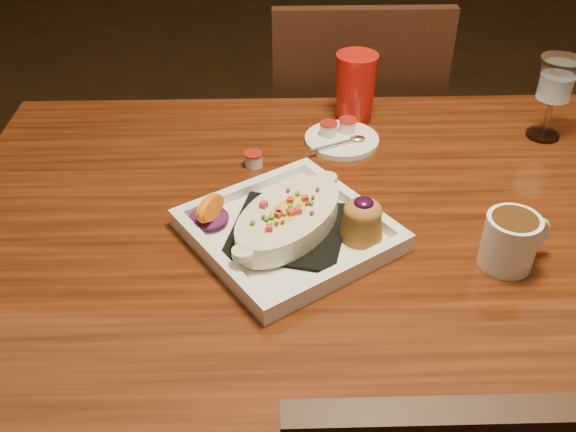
{
  "coord_description": "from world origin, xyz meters",
  "views": [
    {
      "loc": [
        -0.2,
        -0.84,
        1.39
      ],
      "look_at": [
        -0.18,
        -0.01,
        0.77
      ],
      "focal_mm": 40.0,
      "sensor_mm": 36.0,
      "label": 1
    }
  ],
  "objects_px": {
    "plate": "(294,224)",
    "saucer": "(340,137)",
    "table": "(390,263)",
    "chair_far": "(349,150)",
    "goblet": "(556,84)",
    "coffee_mug": "(512,239)",
    "red_tumbler": "(355,88)"
  },
  "relations": [
    {
      "from": "table",
      "to": "plate",
      "type": "distance_m",
      "value": 0.22
    },
    {
      "from": "table",
      "to": "chair_far",
      "type": "height_order",
      "value": "chair_far"
    },
    {
      "from": "table",
      "to": "chair_far",
      "type": "relative_size",
      "value": 1.61
    },
    {
      "from": "chair_far",
      "to": "plate",
      "type": "height_order",
      "value": "chair_far"
    },
    {
      "from": "goblet",
      "to": "plate",
      "type": "bearing_deg",
      "value": -148.47
    },
    {
      "from": "coffee_mug",
      "to": "saucer",
      "type": "distance_m",
      "value": 0.43
    },
    {
      "from": "plate",
      "to": "chair_far",
      "type": "bearing_deg",
      "value": 41.95
    },
    {
      "from": "coffee_mug",
      "to": "goblet",
      "type": "relative_size",
      "value": 0.68
    },
    {
      "from": "coffee_mug",
      "to": "saucer",
      "type": "height_order",
      "value": "coffee_mug"
    },
    {
      "from": "plate",
      "to": "saucer",
      "type": "bearing_deg",
      "value": 37.41
    },
    {
      "from": "coffee_mug",
      "to": "saucer",
      "type": "bearing_deg",
      "value": 99.8
    },
    {
      "from": "red_tumbler",
      "to": "coffee_mug",
      "type": "bearing_deg",
      "value": -68.72
    },
    {
      "from": "saucer",
      "to": "table",
      "type": "bearing_deg",
      "value": -74.89
    },
    {
      "from": "plate",
      "to": "goblet",
      "type": "distance_m",
      "value": 0.6
    },
    {
      "from": "goblet",
      "to": "red_tumbler",
      "type": "relative_size",
      "value": 1.16
    },
    {
      "from": "table",
      "to": "saucer",
      "type": "relative_size",
      "value": 10.3
    },
    {
      "from": "table",
      "to": "coffee_mug",
      "type": "height_order",
      "value": "coffee_mug"
    },
    {
      "from": "chair_far",
      "to": "table",
      "type": "bearing_deg",
      "value": 90.0
    },
    {
      "from": "plate",
      "to": "saucer",
      "type": "height_order",
      "value": "plate"
    },
    {
      "from": "chair_far",
      "to": "plate",
      "type": "bearing_deg",
      "value": 75.77
    },
    {
      "from": "saucer",
      "to": "coffee_mug",
      "type": "bearing_deg",
      "value": -59.65
    },
    {
      "from": "plate",
      "to": "coffee_mug",
      "type": "distance_m",
      "value": 0.33
    },
    {
      "from": "goblet",
      "to": "red_tumbler",
      "type": "distance_m",
      "value": 0.38
    },
    {
      "from": "saucer",
      "to": "red_tumbler",
      "type": "height_order",
      "value": "red_tumbler"
    },
    {
      "from": "plate",
      "to": "goblet",
      "type": "bearing_deg",
      "value": -2.3
    },
    {
      "from": "saucer",
      "to": "red_tumbler",
      "type": "distance_m",
      "value": 0.12
    },
    {
      "from": "red_tumbler",
      "to": "plate",
      "type": "bearing_deg",
      "value": -109.33
    },
    {
      "from": "plate",
      "to": "red_tumbler",
      "type": "relative_size",
      "value": 2.73
    },
    {
      "from": "plate",
      "to": "goblet",
      "type": "xyz_separation_m",
      "value": [
        0.51,
        0.31,
        0.09
      ]
    },
    {
      "from": "chair_far",
      "to": "red_tumbler",
      "type": "bearing_deg",
      "value": 83.35
    },
    {
      "from": "plate",
      "to": "red_tumbler",
      "type": "bearing_deg",
      "value": 36.85
    },
    {
      "from": "chair_far",
      "to": "goblet",
      "type": "relative_size",
      "value": 5.68
    }
  ]
}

